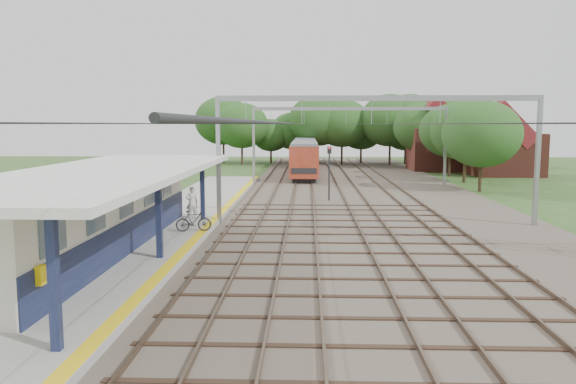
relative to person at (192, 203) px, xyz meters
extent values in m
plane|color=#2D4C1E|center=(6.50, -15.00, -1.23)|extent=(160.00, 160.00, 0.00)
cube|color=#473D33|center=(10.50, 15.00, -1.18)|extent=(18.00, 90.00, 0.10)
cube|color=gray|center=(-1.00, -1.00, -1.06)|extent=(5.00, 52.00, 0.35)
cube|color=yellow|center=(1.25, -1.00, -0.88)|extent=(0.45, 52.00, 0.01)
cube|color=beige|center=(-2.40, -8.00, 0.82)|extent=(3.20, 18.00, 3.40)
cube|color=#121939|center=(-0.78, -8.00, -0.18)|extent=(0.06, 18.00, 1.40)
cube|color=slate|center=(-0.77, -8.00, 1.32)|extent=(0.05, 16.00, 1.30)
cube|color=yellow|center=(-0.68, -16.00, 0.32)|extent=(0.18, 0.38, 0.50)
cube|color=#121939|center=(0.60, -18.00, 0.72)|extent=(0.22, 0.22, 3.20)
cube|color=#121939|center=(0.60, -9.00, 0.72)|extent=(0.22, 0.22, 3.20)
cube|color=#121939|center=(0.60, 0.00, 0.72)|extent=(0.22, 0.22, 3.20)
cube|color=silver|center=(-1.30, -9.00, 2.44)|extent=(6.40, 20.00, 0.24)
cube|color=white|center=(0.50, -11.00, 1.77)|extent=(0.06, 0.85, 0.26)
cube|color=brown|center=(2.28, 15.00, -1.06)|extent=(0.07, 88.00, 0.15)
cube|color=brown|center=(3.71, 15.00, -1.06)|extent=(0.07, 88.00, 0.15)
cube|color=brown|center=(5.28, 15.00, -1.06)|extent=(0.07, 88.00, 0.15)
cube|color=brown|center=(6.71, 15.00, -1.06)|extent=(0.07, 88.00, 0.15)
cube|color=brown|center=(8.98, 15.00, -1.06)|extent=(0.07, 88.00, 0.15)
cube|color=brown|center=(10.41, 15.00, -1.06)|extent=(0.07, 88.00, 0.15)
cube|color=brown|center=(12.58, 15.00, -1.06)|extent=(0.07, 88.00, 0.15)
cube|color=brown|center=(14.01, 15.00, -1.06)|extent=(0.07, 88.00, 0.15)
cube|color=gray|center=(1.50, 0.00, 2.27)|extent=(0.22, 0.22, 7.00)
cube|color=gray|center=(18.50, 0.00, 2.27)|extent=(0.22, 0.22, 7.00)
cube|color=gray|center=(10.00, 0.00, 5.62)|extent=(17.00, 0.20, 0.30)
cube|color=gray|center=(1.50, 20.00, 2.27)|extent=(0.22, 0.22, 7.00)
cube|color=gray|center=(18.50, 20.00, 2.27)|extent=(0.22, 0.22, 7.00)
cube|color=gray|center=(10.00, 20.00, 5.62)|extent=(17.00, 0.20, 0.30)
cylinder|color=black|center=(3.00, 15.00, 4.27)|extent=(0.02, 88.00, 0.02)
cylinder|color=black|center=(6.00, 15.00, 4.27)|extent=(0.02, 88.00, 0.02)
cylinder|color=black|center=(9.70, 15.00, 4.27)|extent=(0.02, 88.00, 0.02)
cylinder|color=black|center=(13.30, 15.00, 4.27)|extent=(0.02, 88.00, 0.02)
cylinder|color=#382619|center=(-3.50, 46.00, 0.21)|extent=(0.28, 0.28, 2.88)
ellipsoid|color=#1A4B1C|center=(-3.50, 46.00, 3.73)|extent=(6.72, 6.72, 5.76)
cylinder|color=#382619|center=(2.50, 48.00, 0.03)|extent=(0.28, 0.28, 2.52)
ellipsoid|color=#1A4B1C|center=(2.50, 48.00, 3.11)|extent=(5.88, 5.88, 5.04)
cylinder|color=#382619|center=(8.50, 45.00, 0.39)|extent=(0.28, 0.28, 3.24)
ellipsoid|color=#1A4B1C|center=(8.50, 45.00, 4.35)|extent=(7.56, 7.56, 6.48)
cylinder|color=#382619|center=(14.50, 47.00, 0.12)|extent=(0.28, 0.28, 2.70)
ellipsoid|color=#1A4B1C|center=(14.50, 47.00, 3.42)|extent=(6.30, 6.30, 5.40)
cylinder|color=#382619|center=(21.00, 23.00, 0.03)|extent=(0.28, 0.28, 2.52)
ellipsoid|color=#1A4B1C|center=(21.00, 23.00, 3.11)|extent=(5.88, 5.88, 5.04)
cylinder|color=#382619|center=(21.50, 39.00, 0.21)|extent=(0.28, 0.28, 2.88)
ellipsoid|color=#1A4B1C|center=(21.50, 39.00, 3.73)|extent=(6.72, 6.72, 5.76)
cube|color=brown|center=(27.50, 31.00, 1.02)|extent=(7.00, 6.00, 4.50)
cube|color=maroon|center=(27.50, 31.00, 4.17)|extent=(4.99, 6.12, 4.99)
cube|color=brown|center=(22.50, 37.00, 1.27)|extent=(8.00, 6.00, 5.00)
cube|color=maroon|center=(22.50, 37.00, 4.67)|extent=(5.52, 6.12, 5.52)
imported|color=silver|center=(0.00, 0.00, 0.00)|extent=(0.75, 0.61, 1.76)
imported|color=black|center=(0.84, -3.69, -0.37)|extent=(1.76, 0.85, 1.02)
cube|color=black|center=(6.00, 28.78, -0.91)|extent=(2.17, 15.46, 0.44)
cube|color=maroon|center=(6.00, 28.78, 0.77)|extent=(2.71, 16.80, 2.91)
cube|color=black|center=(6.00, 28.78, 1.06)|extent=(2.75, 15.46, 0.84)
cube|color=slate|center=(6.00, 28.78, 2.35)|extent=(2.49, 16.80, 0.28)
cube|color=black|center=(6.00, 46.18, -0.91)|extent=(2.17, 15.46, 0.44)
cube|color=maroon|center=(6.00, 46.18, 0.77)|extent=(2.71, 16.80, 2.91)
cube|color=black|center=(6.00, 46.18, 1.06)|extent=(2.75, 15.46, 0.84)
cube|color=slate|center=(6.00, 46.18, 2.35)|extent=(2.49, 16.80, 0.28)
cylinder|color=black|center=(7.85, 9.41, 0.56)|extent=(0.15, 0.15, 3.58)
cube|color=black|center=(7.85, 9.41, 2.45)|extent=(0.31, 0.24, 0.49)
sphere|color=red|center=(7.85, 9.31, 2.60)|extent=(0.13, 0.13, 0.13)
camera|label=1|loc=(6.30, -30.12, 4.26)|focal=35.00mm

